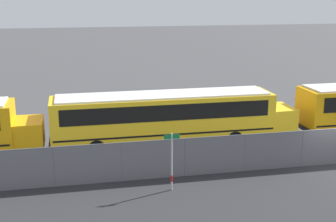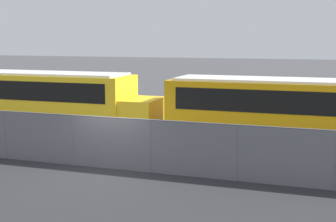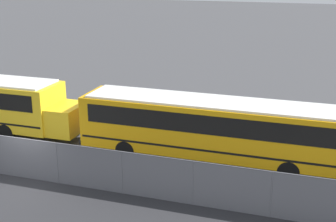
# 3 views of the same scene
# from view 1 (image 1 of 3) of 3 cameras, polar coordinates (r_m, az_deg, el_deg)

# --- Properties ---
(ground_plane) EXTENTS (200.00, 200.00, 0.00)m
(ground_plane) POSITION_cam_1_polar(r_m,az_deg,el_deg) (25.45, 18.94, -6.16)
(ground_plane) COLOR #424244
(fence) EXTENTS (99.97, 0.07, 1.90)m
(fence) POSITION_cam_1_polar(r_m,az_deg,el_deg) (25.14, 19.12, -4.08)
(fence) COLOR #9EA0A5
(fence) RESTS_ON ground_plane
(school_bus_2) EXTENTS (14.08, 2.57, 3.05)m
(school_bus_2) POSITION_cam_1_polar(r_m,az_deg,el_deg) (26.45, 0.10, -0.46)
(school_bus_2) COLOR yellow
(school_bus_2) RESTS_ON ground_plane
(street_sign) EXTENTS (0.70, 0.09, 2.63)m
(street_sign) POSITION_cam_1_polar(r_m,az_deg,el_deg) (20.60, 0.46, -6.01)
(street_sign) COLOR #B7B7BC
(street_sign) RESTS_ON ground_plane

